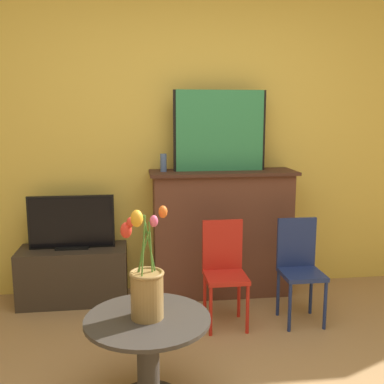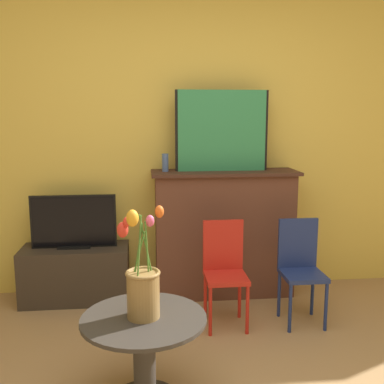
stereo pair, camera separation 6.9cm
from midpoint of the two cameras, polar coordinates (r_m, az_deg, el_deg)
The scene contains 10 objects.
wall_back at distance 3.72m, azimuth -1.39°, elevation 8.07°, with size 8.00×0.06×2.70m.
fireplace_mantel at distance 3.68m, azimuth 3.27°, elevation -4.97°, with size 1.16×0.39×1.02m.
painting at distance 3.56m, azimuth 2.99°, elevation 7.77°, with size 0.74×0.03×0.63m.
mantel_candle at distance 3.52m, azimuth -4.22°, elevation 3.73°, with size 0.05×0.05×0.14m.
tv_stand at distance 3.72m, azimuth -15.31°, elevation -10.10°, with size 0.83×0.36×0.43m.
tv_monitor at distance 3.61m, azimuth -15.60°, elevation -3.82°, with size 0.66×0.12×0.42m.
chair_red at distance 3.18m, azimuth 3.48°, elevation -9.41°, with size 0.29×0.29×0.73m.
chair_blue at distance 3.32m, azimuth 12.88°, elevation -8.85°, with size 0.29×0.29×0.73m.
side_table at distance 2.40m, azimuth -6.48°, elevation -19.02°, with size 0.63×0.63×0.47m.
vase_tulips at distance 2.26m, azimuth -6.73°, elevation -11.69°, with size 0.23×0.18×0.56m.
Camera 1 is at (-0.43, -1.57, 1.46)m, focal length 42.00 mm.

